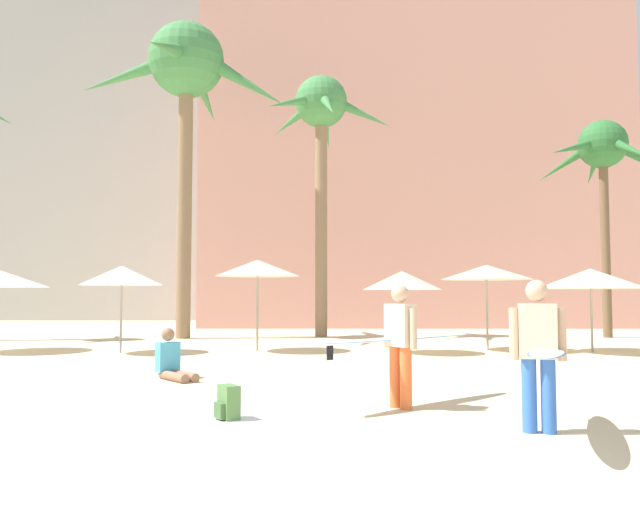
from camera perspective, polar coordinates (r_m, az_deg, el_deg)
ground at (r=5.30m, az=-1.05°, el=-20.01°), size 120.00×120.00×0.00m
hotel_pink at (r=34.35m, az=7.71°, el=10.28°), size 20.18×8.96×19.38m
hotel_tower_gray at (r=45.82m, az=-17.03°, el=9.33°), size 18.91×9.84×23.18m
palm_tree_far_left at (r=25.43m, az=24.00°, el=8.20°), size 5.03×5.14×7.84m
palm_tree_left at (r=24.01m, az=0.09°, el=11.94°), size 4.68×5.10×9.64m
palm_tree_center at (r=24.10m, az=-11.91°, el=15.53°), size 7.86×8.12×11.28m
cafe_umbrella_0 at (r=17.29m, az=-5.61°, el=-1.09°), size 2.29×2.29×2.46m
cafe_umbrella_1 at (r=18.27m, az=23.10°, el=-1.88°), size 2.79×2.79×2.21m
cafe_umbrella_3 at (r=16.72m, az=7.37°, el=-2.19°), size 2.05×2.05×2.13m
cafe_umbrella_4 at (r=17.45m, az=-17.36°, el=-1.69°), size 2.15×2.15×2.28m
cafe_umbrella_5 at (r=17.98m, az=14.71°, el=-1.43°), size 2.50×2.50×2.33m
beach_towel at (r=8.23m, az=-3.35°, el=-13.99°), size 2.04×1.16×0.01m
backpack at (r=7.91m, az=-8.26°, el=-12.95°), size 0.34×0.35×0.42m
person_far_right at (r=11.84m, az=-13.11°, el=-9.23°), size 0.92×0.99×0.91m
person_mid_left at (r=7.33m, az=19.28°, el=-7.99°), size 1.30×2.61×1.67m
person_near_right at (r=8.74m, az=7.12°, el=-7.46°), size 2.57×2.28×1.65m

